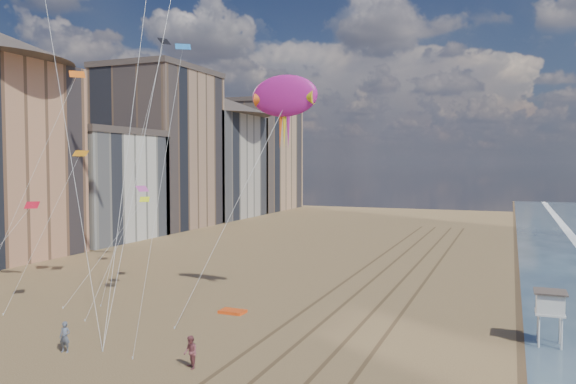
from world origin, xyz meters
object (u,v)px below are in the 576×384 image
object	(u,v)px
lifeguard_stand	(550,304)
kite_flyer_a	(65,337)
grounded_kite	(233,312)
kite_flyer_b	(190,352)
show_kite	(284,96)

from	to	relation	value
lifeguard_stand	kite_flyer_a	size ratio (longest dim) A/B	1.85
grounded_kite	kite_flyer_a	size ratio (longest dim) A/B	1.04
grounded_kite	kite_flyer_a	distance (m)	13.24
lifeguard_stand	grounded_kite	bearing A→B (deg)	-178.58
kite_flyer_a	kite_flyer_b	xyz separation A→B (m)	(8.76, 0.48, -0.01)
grounded_kite	show_kite	bearing A→B (deg)	41.27
kite_flyer_a	kite_flyer_b	distance (m)	8.77
show_kite	kite_flyer_b	world-z (taller)	show_kite
lifeguard_stand	kite_flyer_b	bearing A→B (deg)	-148.04
lifeguard_stand	grounded_kite	world-z (taller)	lifeguard_stand
grounded_kite	show_kite	xyz separation A→B (m)	(3.27, 2.78, 16.96)
kite_flyer_a	kite_flyer_b	size ratio (longest dim) A/B	1.01
lifeguard_stand	kite_flyer_a	bearing A→B (deg)	-155.92
lifeguard_stand	show_kite	distance (m)	24.20
grounded_kite	show_kite	world-z (taller)	show_kite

